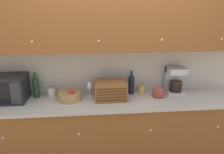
% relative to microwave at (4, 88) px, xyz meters
% --- Properties ---
extents(ground_plane, '(24.00, 24.00, 0.00)m').
position_rel_microwave_xyz_m(ground_plane, '(1.36, 0.21, -1.10)').
color(ground_plane, tan).
extents(wall_back, '(5.85, 0.06, 2.60)m').
position_rel_microwave_xyz_m(wall_back, '(1.36, 0.24, 0.20)').
color(wall_back, silver).
rests_on(wall_back, ground_plane).
extents(counter_unit, '(3.47, 0.64, 0.94)m').
position_rel_microwave_xyz_m(counter_unit, '(1.36, -0.09, -0.63)').
color(counter_unit, brown).
rests_on(counter_unit, ground_plane).
extents(backsplash_panel, '(3.45, 0.01, 0.61)m').
position_rel_microwave_xyz_m(backsplash_panel, '(1.36, 0.21, 0.14)').
color(backsplash_panel, '#B7B2A8').
rests_on(backsplash_panel, counter_unit).
extents(upper_cabinets, '(3.45, 0.35, 0.84)m').
position_rel_microwave_xyz_m(upper_cabinets, '(1.53, 0.05, 0.87)').
color(upper_cabinets, brown).
rests_on(upper_cabinets, backsplash_panel).
extents(microwave, '(0.54, 0.38, 0.33)m').
position_rel_microwave_xyz_m(microwave, '(0.00, 0.00, 0.00)').
color(microwave, black).
rests_on(microwave, counter_unit).
extents(second_wine_bottle, '(0.08, 0.08, 0.34)m').
position_rel_microwave_xyz_m(second_wine_bottle, '(0.37, 0.08, -0.01)').
color(second_wine_bottle, '#19381E').
rests_on(second_wine_bottle, counter_unit).
extents(storage_canister, '(0.12, 0.12, 0.13)m').
position_rel_microwave_xyz_m(storage_canister, '(0.56, 0.10, -0.10)').
color(storage_canister, silver).
rests_on(storage_canister, counter_unit).
extents(fruit_basket, '(0.30, 0.30, 0.16)m').
position_rel_microwave_xyz_m(fruit_basket, '(0.81, -0.05, -0.11)').
color(fruit_basket, '#A87F4C').
rests_on(fruit_basket, counter_unit).
extents(wine_glass, '(0.07, 0.07, 0.20)m').
position_rel_microwave_xyz_m(wine_glass, '(1.07, 0.05, -0.03)').
color(wine_glass, silver).
rests_on(wine_glass, counter_unit).
extents(bread_box, '(0.41, 0.30, 0.23)m').
position_rel_microwave_xyz_m(bread_box, '(1.34, -0.07, -0.05)').
color(bread_box, brown).
rests_on(bread_box, counter_unit).
extents(wine_bottle, '(0.08, 0.08, 0.32)m').
position_rel_microwave_xyz_m(wine_bottle, '(1.63, 0.09, -0.02)').
color(wine_bottle, black).
rests_on(wine_bottle, counter_unit).
extents(mug, '(0.09, 0.08, 0.10)m').
position_rel_microwave_xyz_m(mug, '(1.78, 0.11, -0.12)').
color(mug, gold).
rests_on(mug, counter_unit).
extents(bowl_stack_on_counter, '(0.18, 0.18, 0.12)m').
position_rel_microwave_xyz_m(bowl_stack_on_counter, '(1.98, -0.05, -0.11)').
color(bowl_stack_on_counter, '#9E473D').
rests_on(bowl_stack_on_counter, counter_unit).
extents(coffee_maker, '(0.25, 0.22, 0.36)m').
position_rel_microwave_xyz_m(coffee_maker, '(2.24, 0.08, 0.02)').
color(coffee_maker, '#B7B7BC').
rests_on(coffee_maker, counter_unit).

